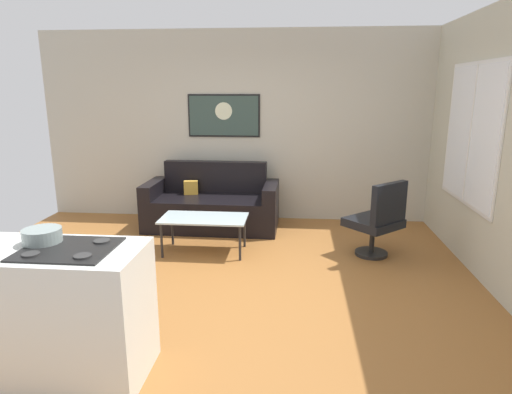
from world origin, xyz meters
TOP-DOWN VIEW (x-y plane):
  - ground at (0.00, 0.00)m, footprint 6.40×6.40m
  - back_wall at (0.00, 2.42)m, footprint 6.40×0.05m
  - right_wall at (2.62, 0.30)m, footprint 0.05×6.40m
  - couch at (-0.53, 1.84)m, footprint 1.89×0.86m
  - coffee_table at (-0.44, 0.84)m, footprint 1.04×0.55m
  - armchair at (1.64, 0.88)m, footprint 0.77×0.77m
  - kitchen_counter at (-1.10, -1.59)m, footprint 1.50×0.63m
  - mixing_bowl at (-1.06, -1.50)m, footprint 0.26×0.26m
  - wall_painting at (-0.43, 2.38)m, footprint 1.08×0.03m
  - window at (2.59, 0.90)m, footprint 0.03×1.52m

SIDE VIEW (x-z plane):
  - ground at x=0.00m, z-range -0.04..0.00m
  - couch at x=-0.53m, z-range -0.15..0.77m
  - coffee_table at x=-0.44m, z-range 0.19..0.63m
  - armchair at x=1.64m, z-range 0.00..0.93m
  - kitchen_counter at x=-1.10m, z-range -0.01..0.95m
  - mixing_bowl at x=-1.06m, z-range 0.93..1.04m
  - back_wall at x=0.00m, z-range 0.00..2.80m
  - right_wall at x=2.62m, z-range 0.00..2.80m
  - window at x=2.59m, z-range 0.68..2.25m
  - wall_painting at x=-0.43m, z-range 1.25..1.88m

